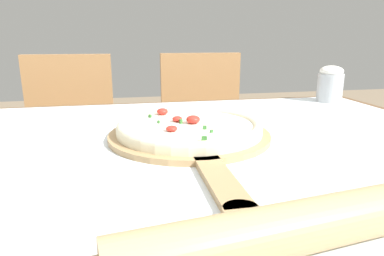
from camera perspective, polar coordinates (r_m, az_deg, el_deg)
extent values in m
cube|color=brown|center=(0.71, -2.85, -4.61)|extent=(1.44, 1.02, 0.03)
cylinder|color=brown|center=(1.49, 21.24, -10.66)|extent=(0.06, 0.06, 0.74)
cube|color=silver|center=(0.70, -2.87, -3.26)|extent=(1.36, 0.94, 0.00)
cylinder|color=tan|center=(0.76, -0.44, -1.17)|extent=(0.35, 0.35, 0.01)
cube|color=tan|center=(0.53, 4.71, -8.74)|extent=(0.04, 0.20, 0.01)
cylinder|color=tan|center=(0.44, 8.28, -13.80)|extent=(0.05, 0.05, 0.01)
cylinder|color=beige|center=(0.75, -0.44, -0.15)|extent=(0.32, 0.32, 0.02)
torus|color=beige|center=(0.75, -0.44, 0.44)|extent=(0.32, 0.32, 0.02)
cylinder|color=white|center=(0.75, -0.44, 0.55)|extent=(0.28, 0.28, 0.00)
ellipsoid|color=red|center=(0.75, 0.18, 1.43)|extent=(0.03, 0.03, 0.02)
ellipsoid|color=red|center=(0.70, -3.41, -0.09)|extent=(0.02, 0.02, 0.01)
ellipsoid|color=red|center=(0.77, -2.47, 1.52)|extent=(0.02, 0.02, 0.01)
ellipsoid|color=red|center=(0.84, -4.96, 2.76)|extent=(0.03, 0.03, 0.02)
cube|color=#387533|center=(0.71, 2.13, 0.08)|extent=(0.01, 0.01, 0.01)
cube|color=#387533|center=(0.76, -5.58, 1.02)|extent=(0.01, 0.01, 0.01)
cube|color=#387533|center=(0.63, 2.05, -1.79)|extent=(0.01, 0.01, 0.01)
cube|color=#387533|center=(0.76, -1.86, 1.12)|extent=(0.01, 0.01, 0.01)
cube|color=#387533|center=(0.82, -7.03, 1.99)|extent=(0.01, 0.01, 0.01)
cube|color=#387533|center=(0.69, 3.28, -0.53)|extent=(0.01, 0.01, 0.01)
cylinder|color=tan|center=(0.38, 15.64, -15.99)|extent=(0.38, 0.11, 0.06)
cube|color=#A37547|center=(1.54, -20.03, -6.00)|extent=(0.41, 0.41, 0.02)
cube|color=#A37547|center=(1.65, -19.63, 3.81)|extent=(0.38, 0.05, 0.44)
cylinder|color=#A37547|center=(1.54, -26.43, -16.46)|extent=(0.04, 0.04, 0.45)
cylinder|color=#A37547|center=(1.47, -13.95, -16.66)|extent=(0.04, 0.04, 0.45)
cylinder|color=#A37547|center=(1.81, -23.50, -11.25)|extent=(0.04, 0.04, 0.45)
cylinder|color=#A37547|center=(1.75, -13.14, -11.17)|extent=(0.04, 0.04, 0.45)
cube|color=#A37547|center=(1.55, 2.61, -4.79)|extent=(0.41, 0.41, 0.02)
cube|color=#A37547|center=(1.67, 1.40, 4.82)|extent=(0.38, 0.05, 0.44)
cylinder|color=#A37547|center=(1.49, -2.45, -15.78)|extent=(0.04, 0.04, 0.45)
cylinder|color=#A37547|center=(1.55, 9.74, -14.58)|extent=(0.04, 0.04, 0.45)
cylinder|color=#A37547|center=(1.77, -3.74, -10.49)|extent=(0.04, 0.04, 0.45)
cylinder|color=#A37547|center=(1.82, 6.45, -9.73)|extent=(0.04, 0.04, 0.45)
cylinder|color=#B2B7BC|center=(1.26, 21.99, 6.26)|extent=(0.08, 0.08, 0.09)
ellipsoid|color=white|center=(1.25, 22.24, 8.74)|extent=(0.08, 0.08, 0.04)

